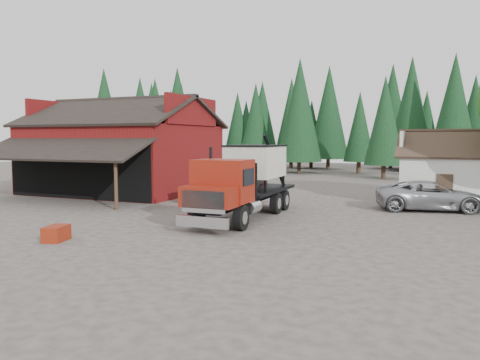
% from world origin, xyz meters
% --- Properties ---
extents(ground, '(120.00, 120.00, 0.00)m').
position_xyz_m(ground, '(0.00, 0.00, 0.00)').
color(ground, '#453B36').
rests_on(ground, ground).
extents(red_barn, '(12.80, 13.63, 7.18)m').
position_xyz_m(red_barn, '(-11.00, 9.90, 2.69)').
color(red_barn, maroon).
rests_on(red_barn, ground).
extents(farmhouse, '(8.60, 6.42, 4.65)m').
position_xyz_m(farmhouse, '(13.00, 13.00, 1.67)').
color(farmhouse, silver).
rests_on(farmhouse, ground).
extents(conifer_backdrop, '(76.00, 16.00, 16.00)m').
position_xyz_m(conifer_backdrop, '(0.00, 42.00, 0.00)').
color(conifer_backdrop, black).
rests_on(conifer_backdrop, ground).
extents(near_pine_a, '(4.40, 4.40, 11.40)m').
position_xyz_m(near_pine_a, '(-22.00, 28.00, 6.39)').
color(near_pine_a, '#382619').
rests_on(near_pine_a, ground).
extents(near_pine_b, '(3.96, 3.96, 10.40)m').
position_xyz_m(near_pine_b, '(6.00, 30.00, 5.89)').
color(near_pine_b, '#382619').
rests_on(near_pine_b, ground).
extents(near_pine_d, '(5.28, 5.28, 13.40)m').
position_xyz_m(near_pine_d, '(-4.00, 34.00, 7.39)').
color(near_pine_d, '#382619').
rests_on(near_pine_d, ground).
extents(feed_truck, '(2.91, 9.52, 4.28)m').
position_xyz_m(feed_truck, '(2.12, 2.46, 2.00)').
color(feed_truck, black).
rests_on(feed_truck, ground).
extents(silver_car, '(6.43, 3.97, 1.66)m').
position_xyz_m(silver_car, '(10.81, 8.93, 0.83)').
color(silver_car, '#A3A5AB').
rests_on(silver_car, ground).
extents(equip_box, '(0.96, 1.24, 0.60)m').
position_xyz_m(equip_box, '(-2.63, -5.46, 0.30)').
color(equip_box, maroon).
rests_on(equip_box, ground).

